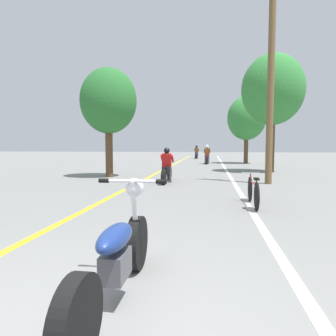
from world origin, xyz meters
TOP-DOWN VIEW (x-y plane):
  - lane_stripe_center at (-1.70, 12.64)m, footprint 0.14×48.00m
  - lane_stripe_edge at (1.84, 12.64)m, footprint 0.14×48.00m
  - utility_pole at (3.05, 9.39)m, footprint 1.10×0.24m
  - roadside_tree_right_near at (4.06, 14.24)m, footprint 3.13×2.82m
  - roadside_tree_right_far at (3.64, 21.73)m, footprint 2.89×2.60m
  - roadside_tree_left at (-3.46, 10.86)m, footprint 2.46×2.22m
  - motorcycle_foreground at (0.15, 0.70)m, footprint 0.73×2.13m
  - motorcycle_rider_lead at (-0.67, 9.34)m, footprint 0.50×2.04m
  - motorcycle_rider_mid at (0.70, 21.06)m, footprint 0.50×2.10m
  - motorcycle_rider_far at (-0.51, 29.78)m, footprint 0.50×2.12m
  - bicycle_parked at (1.95, 5.27)m, footprint 0.44×1.71m

SIDE VIEW (x-z plane):
  - lane_stripe_center at x=-1.70m, z-range 0.00..0.01m
  - lane_stripe_edge at x=1.84m, z-range 0.00..0.01m
  - bicycle_parked at x=1.95m, z-range -0.02..0.69m
  - motorcycle_foreground at x=0.15m, z-range -0.10..0.94m
  - motorcycle_rider_lead at x=-0.67m, z-range -0.15..1.15m
  - motorcycle_rider_far at x=-0.51m, z-range -0.16..1.23m
  - motorcycle_rider_mid at x=0.70m, z-range -0.17..1.26m
  - roadside_tree_left at x=-3.46m, z-range 0.92..5.66m
  - roadside_tree_right_far at x=3.64m, z-range 0.87..6.00m
  - utility_pole at x=3.05m, z-range 0.09..7.37m
  - roadside_tree_right_near at x=4.06m, z-range 1.19..7.22m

